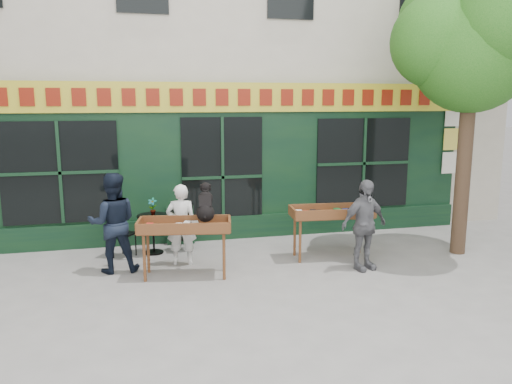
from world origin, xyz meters
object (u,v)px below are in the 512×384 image
(man_left, at_px, (113,223))
(bistro_table, at_px, (153,226))
(book_cart_right, at_px, (332,215))
(dog, at_px, (205,201))
(man_right, at_px, (364,225))
(book_cart_center, at_px, (185,229))
(woman, at_px, (181,225))

(man_left, bearing_deg, bistro_table, -129.27)
(book_cart_right, relative_size, bistro_table, 2.04)
(dog, xyz_separation_m, man_right, (2.72, -0.32, -0.49))
(dog, height_order, book_cart_right, dog)
(book_cart_center, height_order, bistro_table, book_cart_center)
(woman, distance_m, man_right, 3.24)
(dog, distance_m, bistro_table, 1.85)
(book_cart_center, relative_size, bistro_table, 2.08)
(bistro_table, relative_size, man_left, 0.44)
(bistro_table, distance_m, man_left, 1.19)
(woman, bearing_deg, dog, 126.12)
(book_cart_center, distance_m, bistro_table, 1.54)
(book_cart_right, relative_size, man_right, 0.97)
(book_cart_right, bearing_deg, woman, 179.52)
(book_cart_center, distance_m, man_left, 1.29)
(woman, relative_size, bistro_table, 1.94)
(dog, xyz_separation_m, man_left, (-1.53, 0.58, -0.42))
(dog, relative_size, bistro_table, 0.79)
(dog, xyz_separation_m, book_cart_right, (2.42, 0.43, -0.47))
(bistro_table, bearing_deg, book_cart_right, -17.96)
(book_cart_center, xyz_separation_m, dog, (0.35, -0.05, 0.47))
(man_right, bearing_deg, bistro_table, 138.16)
(dog, bearing_deg, book_cart_right, 19.61)
(book_cart_right, bearing_deg, man_right, -63.11)
(woman, relative_size, man_left, 0.85)
(woman, distance_m, man_left, 1.19)
(book_cart_center, height_order, book_cart_right, same)
(dog, distance_m, book_cart_right, 2.51)
(woman, height_order, bistro_table, woman)
(dog, height_order, woman, dog)
(dog, relative_size, woman, 0.41)
(book_cart_center, height_order, woman, woman)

